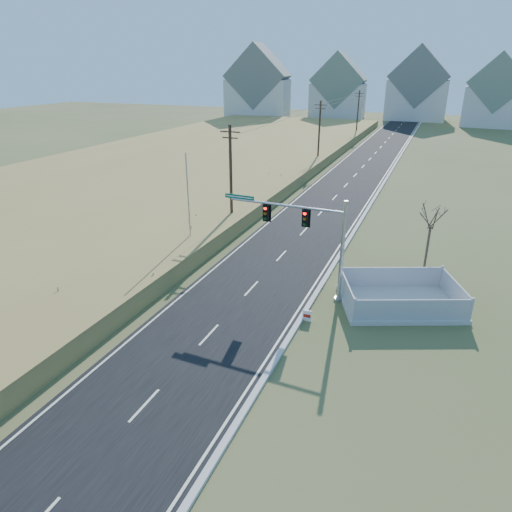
{
  "coord_description": "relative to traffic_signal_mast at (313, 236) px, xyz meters",
  "views": [
    {
      "loc": [
        10.32,
        -20.65,
        13.6
      ],
      "look_at": [
        1.21,
        1.84,
        3.4
      ],
      "focal_mm": 32.0,
      "sensor_mm": 36.0,
      "label": 1
    }
  ],
  "objects": [
    {
      "name": "condo_n",
      "position": [
        -1.8,
        107.28,
        3.58
      ],
      "size": [
        15.27,
        10.2,
        18.54
      ],
      "color": "silver",
      "rests_on": "ground"
    },
    {
      "name": "road",
      "position": [
        -3.8,
        45.28,
        -4.0
      ],
      "size": [
        8.0,
        180.0,
        0.06
      ],
      "primitive_type": "cube",
      "color": "black",
      "rests_on": "ground"
    },
    {
      "name": "condo_ne",
      "position": [
        16.2,
        99.28,
        2.81
      ],
      "size": [
        14.12,
        10.51,
        16.52
      ],
      "rotation": [
        0.0,
        0.0,
        -0.1
      ],
      "color": "silver",
      "rests_on": "ground"
    },
    {
      "name": "open_sign",
      "position": [
        0.7,
        -3.24,
        -3.67
      ],
      "size": [
        0.54,
        0.08,
        0.66
      ],
      "rotation": [
        0.0,
        0.0,
        0.03
      ],
      "color": "white",
      "rests_on": "ground"
    },
    {
      "name": "utility_pole_far",
      "position": [
        -10.3,
        70.28,
        0.66
      ],
      "size": [
        1.8,
        0.26,
        9.0
      ],
      "color": "#422D1E",
      "rests_on": "ground"
    },
    {
      "name": "traffic_signal_mast",
      "position": [
        0.0,
        0.0,
        0.0
      ],
      "size": [
        8.08,
        0.64,
        6.44
      ],
      "rotation": [
        0.0,
        0.0,
        -0.04
      ],
      "color": "#9EA0A5",
      "rests_on": "ground"
    },
    {
      "name": "bare_tree",
      "position": [
        6.51,
        5.86,
        0.32
      ],
      "size": [
        2.04,
        2.04,
        5.4
      ],
      "color": "#4C3F33",
      "rests_on": "ground"
    },
    {
      "name": "utility_pole_near",
      "position": [
        -10.3,
        10.28,
        0.66
      ],
      "size": [
        1.8,
        0.26,
        9.0
      ],
      "color": "#422D1E",
      "rests_on": "ground"
    },
    {
      "name": "condo_nnw",
      "position": [
        -21.8,
        103.28,
        2.91
      ],
      "size": [
        14.93,
        11.17,
        17.03
      ],
      "rotation": [
        0.0,
        0.0,
        0.07
      ],
      "color": "silver",
      "rests_on": "ground"
    },
    {
      "name": "ground",
      "position": [
        -3.8,
        -4.72,
        -4.03
      ],
      "size": [
        260.0,
        260.0,
        0.0
      ],
      "primitive_type": "plane",
      "color": "#414C24",
      "rests_on": "ground"
    },
    {
      "name": "reed_marsh",
      "position": [
        -27.8,
        35.28,
        -3.38
      ],
      "size": [
        38.0,
        110.0,
        1.3
      ],
      "primitive_type": "cube",
      "color": "#9A8745",
      "rests_on": "ground"
    },
    {
      "name": "curb",
      "position": [
        0.35,
        45.28,
        -3.94
      ],
      "size": [
        0.3,
        180.0,
        0.18
      ],
      "primitive_type": "cube",
      "color": "#B2AFA8",
      "rests_on": "ground"
    },
    {
      "name": "fence_enclosure",
      "position": [
        5.42,
        0.65,
        -3.73
      ],
      "size": [
        8.14,
        6.96,
        1.58
      ],
      "rotation": [
        0.0,
        0.0,
        0.39
      ],
      "color": "#B7B5AD",
      "rests_on": "ground"
    },
    {
      "name": "flagpole",
      "position": [
        -10.8,
        3.7,
        -0.94
      ],
      "size": [
        0.35,
        0.35,
        7.72
      ],
      "color": "#B7B5AD",
      "rests_on": "ground"
    },
    {
      "name": "utility_pole_mid",
      "position": [
        -10.3,
        40.28,
        0.66
      ],
      "size": [
        1.8,
        0.26,
        9.0
      ],
      "color": "#422D1E",
      "rests_on": "ground"
    },
    {
      "name": "condo_nw",
      "position": [
        -41.8,
        95.28,
        3.68
      ],
      "size": [
        17.69,
        13.38,
        19.05
      ],
      "rotation": [
        0.0,
        0.0,
        0.14
      ],
      "color": "silver",
      "rests_on": "ground"
    }
  ]
}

